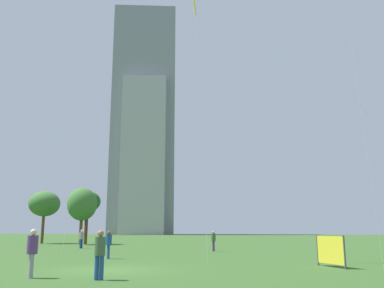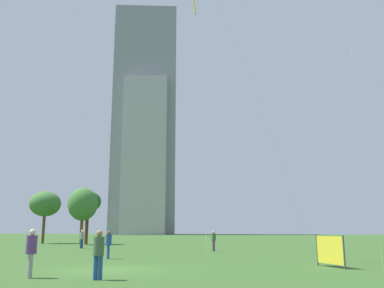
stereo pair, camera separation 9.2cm
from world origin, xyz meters
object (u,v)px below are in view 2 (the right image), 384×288
distant_highrise_1 (148,158)px  person_standing_6 (214,239)px  person_standing_5 (31,249)px  person_standing_4 (99,251)px  park_tree_1 (83,204)px  distant_highrise_0 (145,119)px  person_standing_2 (109,243)px  event_banner (330,250)px  person_standing_0 (82,238)px  park_tree_2 (88,202)px  park_tree_0 (45,204)px

distant_highrise_1 → person_standing_6: bearing=-79.7°
person_standing_5 → distant_highrise_1: size_ratio=0.03×
person_standing_4 → person_standing_6: 20.34m
person_standing_4 → person_standing_6: bearing=-101.0°
park_tree_1 → distant_highrise_0: (-28.87, 95.83, 37.62)m
person_standing_2 → person_standing_5: bearing=-24.7°
event_banner → person_standing_2: bearing=168.0°
park_tree_1 → event_banner: 35.49m
person_standing_2 → person_standing_6: (4.46, 10.40, -0.01)m
person_standing_5 → park_tree_1: 34.74m
person_standing_2 → person_standing_4: size_ratio=0.96×
person_standing_6 → event_banner: 15.42m
person_standing_2 → person_standing_4: person_standing_4 is taller
person_standing_4 → person_standing_5: 2.69m
distant_highrise_0 → distant_highrise_1: size_ratio=1.54×
person_standing_2 → person_standing_6: bearing=122.8°
person_standing_4 → distant_highrise_0: 141.32m
person_standing_4 → event_banner: person_standing_4 is taller
park_tree_1 → person_standing_6: bearing=-30.7°
person_standing_0 → person_standing_6: (13.04, -1.97, -0.05)m
park_tree_2 → event_banner: park_tree_2 is taller
person_standing_4 → event_banner: (8.31, 7.27, -0.21)m
park_tree_2 → distant_highrise_0: size_ratio=0.08×
person_standing_0 → park_tree_2: size_ratio=0.27×
person_standing_0 → person_standing_4: size_ratio=1.01×
distant_highrise_1 → person_standing_2: bearing=-83.5°
park_tree_0 → distant_highrise_1: distant_highrise_1 is taller
person_standing_6 → distant_highrise_0: 123.45m
person_standing_2 → distant_highrise_1: (-41.14, 117.61, 26.57)m
person_standing_0 → event_banner: size_ratio=0.92×
person_standing_5 → person_standing_6: (2.81, 20.41, -0.07)m
person_standing_2 → distant_highrise_0: (-42.33, 116.89, 41.34)m
park_tree_1 → event_banner: size_ratio=3.55×
person_standing_2 → distant_highrise_0: bearing=165.9°
person_standing_4 → event_banner: 11.04m
person_standing_5 → park_tree_2: park_tree_2 is taller
person_standing_4 → park_tree_0: 41.80m
person_standing_0 → person_standing_2: (8.59, -12.37, -0.04)m
person_standing_5 → park_tree_2: size_ratio=0.28×
person_standing_2 → park_tree_0: bearing=-173.4°
person_standing_5 → person_standing_6: bearing=-50.3°
person_standing_0 → person_standing_2: 15.05m
person_standing_2 → person_standing_6: 11.31m
person_standing_4 → person_standing_5: (-2.69, -0.06, 0.02)m
person_standing_0 → person_standing_2: person_standing_0 is taller
distant_highrise_0 → park_tree_0: bearing=-93.4°
person_standing_4 → person_standing_5: person_standing_5 is taller
person_standing_5 → distant_highrise_0: size_ratio=0.02×
person_standing_5 → person_standing_0: bearing=-17.9°
person_standing_2 → person_standing_4: (4.33, -9.95, 0.04)m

